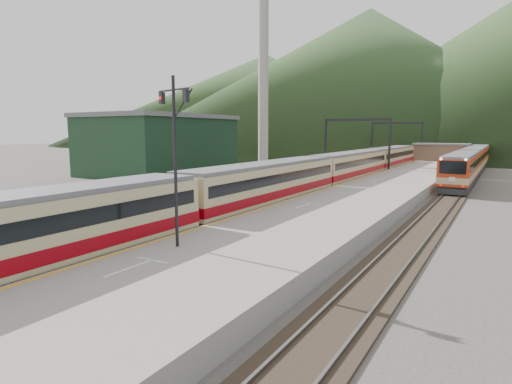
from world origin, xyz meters
The scene contains 16 objects.
track_main centered at (0.00, 40.00, 0.07)m, with size 2.60×200.00×0.23m.
track_far centered at (-5.00, 40.00, 0.07)m, with size 2.60×200.00×0.23m.
track_second centered at (11.50, 40.00, 0.07)m, with size 2.60×200.00×0.23m.
platform centered at (5.60, 38.00, 0.50)m, with size 8.00×100.00×1.00m, color gray.
gantry_near centered at (-2.85, 55.00, 5.59)m, with size 9.55×0.25×8.00m.
gantry_far centered at (-2.85, 80.00, 5.59)m, with size 9.55×0.25×8.00m.
warehouse centered at (-28.00, 42.00, 4.32)m, with size 14.50×20.50×8.60m.
smokestack centered at (-22.00, 62.00, 15.00)m, with size 1.80×1.80×30.00m, color #9E998E.
station_shed centered at (5.60, 78.00, 2.57)m, with size 9.40×4.40×3.10m.
hill_a centered at (-40.00, 190.00, 30.00)m, with size 180.00×180.00×60.00m, color #273E1C.
hill_d centered at (-120.00, 240.00, 27.50)m, with size 200.00×200.00×55.00m, color #273E1C.
main_train centered at (0.00, 33.88, 2.04)m, with size 2.96×81.16×3.62m.
second_train centered at (11.50, 66.98, 1.93)m, with size 2.79×57.32×3.41m.
signal_mast centered at (3.31, 9.31, 5.51)m, with size 2.14×0.71×7.43m.
short_signal_b centered at (-2.82, 27.13, 1.46)m, with size 0.26×0.23×2.27m.
short_signal_c centered at (-7.39, 13.47, 1.46)m, with size 0.26×0.23×2.27m.
Camera 1 is at (15.71, -4.91, 6.04)m, focal length 30.00 mm.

